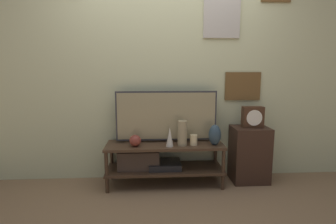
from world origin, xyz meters
TOP-DOWN VIEW (x-y plane):
  - ground_plane at (0.00, 0.00)m, footprint 12.00×12.00m
  - wall_back at (0.01, 0.52)m, footprint 6.40×0.08m
  - media_console at (-0.10, 0.25)m, footprint 1.32×0.43m
  - television at (0.02, 0.35)m, footprint 1.16×0.05m
  - vase_round_glass at (-0.33, 0.17)m, footprint 0.13×0.13m
  - vase_urn_stoneware at (0.55, 0.17)m, footprint 0.14×0.13m
  - vase_slim_bronze at (0.05, 0.15)m, footprint 0.08×0.08m
  - vase_tall_ceramic at (0.19, 0.18)m, footprint 0.10×0.10m
  - candle_jar at (0.32, 0.18)m, footprint 0.08×0.08m
  - side_table at (1.01, 0.30)m, footprint 0.42×0.34m
  - mantel_clock at (1.02, 0.28)m, footprint 0.24×0.11m

SIDE VIEW (x-z plane):
  - ground_plane at x=0.00m, z-range 0.00..0.00m
  - media_console at x=-0.10m, z-range 0.06..0.55m
  - side_table at x=1.01m, z-range 0.00..0.65m
  - candle_jar at x=0.32m, z-range 0.48..0.60m
  - vase_round_glass at x=-0.33m, z-range 0.48..0.61m
  - vase_slim_bronze at x=0.05m, z-range 0.48..0.70m
  - vase_urn_stoneware at x=0.55m, z-range 0.48..0.71m
  - vase_tall_ceramic at x=0.19m, z-range 0.48..0.76m
  - mantel_clock at x=1.02m, z-range 0.65..0.90m
  - television at x=0.02m, z-range 0.49..1.08m
  - wall_back at x=0.01m, z-range 0.01..2.71m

